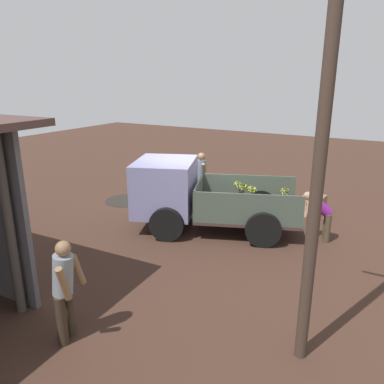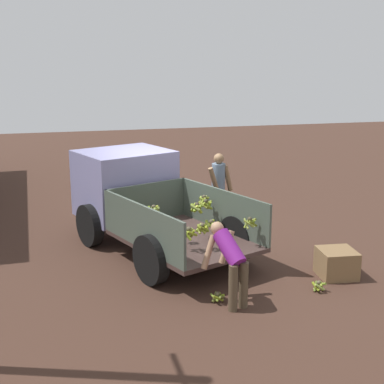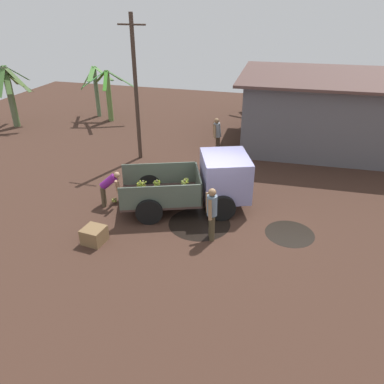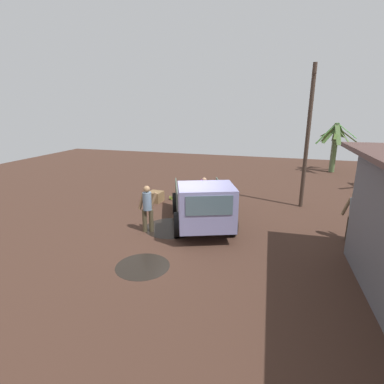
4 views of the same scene
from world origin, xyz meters
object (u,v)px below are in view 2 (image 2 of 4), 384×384
banana_bunch_on_ground_0 (319,286)px  banana_bunch_on_ground_1 (218,296)px  person_foreground_visitor (219,186)px  person_worker_loading (230,259)px  wooden_crate_0 (337,263)px  cargo_truck (135,194)px

banana_bunch_on_ground_0 → banana_bunch_on_ground_1: size_ratio=0.94×
person_foreground_visitor → banana_bunch_on_ground_1: 4.07m
person_foreground_visitor → person_worker_loading: (-3.88, 1.03, -0.19)m
banana_bunch_on_ground_1 → wooden_crate_0: size_ratio=0.39×
banana_bunch_on_ground_1 → wooden_crate_0: (0.49, -2.34, 0.13)m
banana_bunch_on_ground_0 → person_foreground_visitor: bearing=8.1°
person_foreground_visitor → person_worker_loading: size_ratio=1.34×
cargo_truck → person_worker_loading: (-3.44, -0.92, -0.24)m
person_foreground_visitor → banana_bunch_on_ground_1: size_ratio=7.00×
person_foreground_visitor → banana_bunch_on_ground_0: size_ratio=7.44×
person_foreground_visitor → wooden_crate_0: person_foreground_visitor is taller
cargo_truck → person_worker_loading: size_ratio=3.70×
cargo_truck → person_worker_loading: cargo_truck is taller
person_foreground_visitor → person_worker_loading: bearing=-34.6°
banana_bunch_on_ground_0 → banana_bunch_on_ground_1: (0.01, 1.73, 0.01)m
cargo_truck → banana_bunch_on_ground_0: bearing=-164.8°
person_foreground_visitor → person_worker_loading: 4.02m
banana_bunch_on_ground_0 → person_worker_loading: bearing=92.2°
person_worker_loading → wooden_crate_0: (0.57, -2.17, -0.50)m
banana_bunch_on_ground_1 → cargo_truck: bearing=12.7°
cargo_truck → banana_bunch_on_ground_1: size_ratio=19.33×
cargo_truck → person_worker_loading: bearing=173.8°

